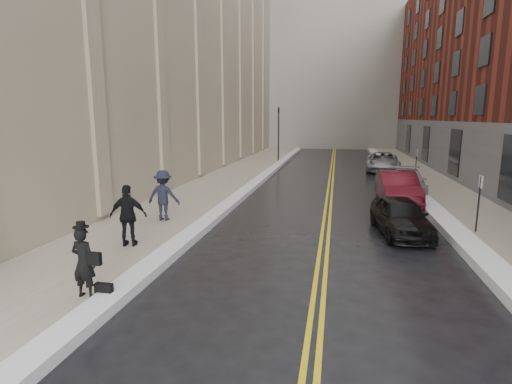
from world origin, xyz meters
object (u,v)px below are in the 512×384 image
at_px(pedestrian_main, 84,262).
at_px(pedestrian_b, 163,195).
at_px(car_silver_far, 383,162).
at_px(car_black, 401,216).
at_px(car_silver_near, 407,182).
at_px(car_maroon, 397,188).
at_px(pedestrian_c, 128,216).

bearing_deg(pedestrian_main, pedestrian_b, -75.28).
xyz_separation_m(car_silver_far, pedestrian_b, (-10.45, -18.60, 0.41)).
xyz_separation_m(car_black, car_silver_near, (1.60, 8.56, -0.01)).
bearing_deg(pedestrian_b, car_maroon, -150.99).
xyz_separation_m(car_black, car_silver_far, (1.26, 18.29, 0.06)).
bearing_deg(car_silver_near, car_black, -94.96).
bearing_deg(pedestrian_main, car_maroon, -118.88).
bearing_deg(car_black, pedestrian_main, -144.93).
height_order(car_maroon, car_silver_far, car_maroon).
height_order(car_black, pedestrian_b, pedestrian_b).
relative_size(car_black, car_silver_near, 0.87).
height_order(car_maroon, car_silver_near, car_maroon).
relative_size(car_silver_far, pedestrian_c, 2.71).
distance_m(car_maroon, pedestrian_c, 13.23).
relative_size(car_black, pedestrian_main, 2.42).
bearing_deg(car_black, pedestrian_b, 174.63).
bearing_deg(car_maroon, pedestrian_b, -150.22).
relative_size(car_silver_near, pedestrian_b, 2.30).
relative_size(car_maroon, car_silver_far, 0.90).
bearing_deg(car_silver_far, pedestrian_main, -106.02).
height_order(car_silver_far, pedestrian_c, pedestrian_c).
bearing_deg(car_maroon, car_silver_near, 71.52).
relative_size(car_silver_far, pedestrian_b, 2.67).
bearing_deg(pedestrian_b, pedestrian_main, 97.92).
relative_size(car_silver_near, pedestrian_main, 2.78).
relative_size(car_maroon, pedestrian_c, 2.43).
xyz_separation_m(car_black, car_maroon, (0.64, 5.54, 0.11)).
bearing_deg(car_maroon, pedestrian_main, -124.92).
distance_m(car_black, car_maroon, 5.58).
relative_size(car_black, car_maroon, 0.83).
relative_size(car_silver_near, car_silver_far, 0.86).
height_order(car_silver_near, pedestrian_b, pedestrian_b).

